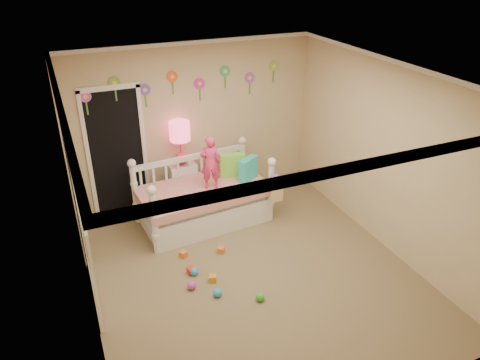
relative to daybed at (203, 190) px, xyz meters
name	(u,v)px	position (x,y,z in m)	size (l,w,h in m)	color
floor	(251,271)	(0.16, -1.43, -0.53)	(4.00, 4.50, 0.01)	#7F684C
ceiling	(254,77)	(0.16, -1.43, 2.07)	(4.00, 4.50, 0.01)	white
back_wall	(194,124)	(0.16, 0.82, 0.77)	(4.00, 0.01, 2.60)	tan
left_wall	(78,219)	(-1.84, -1.43, 0.77)	(0.01, 4.50, 2.60)	tan
right_wall	(387,157)	(2.16, -1.43, 0.77)	(0.01, 4.50, 2.60)	tan
crown_molding	(253,79)	(0.16, -1.43, 2.04)	(4.00, 4.50, 0.06)	white
daybed	(203,190)	(0.00, 0.00, 0.00)	(1.96, 1.05, 1.06)	white
pillow_turquoise	(248,169)	(0.74, -0.03, 0.24)	(0.35, 0.12, 0.35)	#24AEB5
pillow_lime	(233,165)	(0.56, 0.17, 0.25)	(0.39, 0.14, 0.37)	#82E746
child	(210,163)	(0.11, -0.06, 0.47)	(0.30, 0.20, 0.83)	#F33772
nightstand	(183,184)	(-0.13, 0.64, -0.17)	(0.43, 0.33, 0.72)	white
table_lamp	(180,136)	(-0.13, 0.64, 0.66)	(0.33, 0.33, 0.72)	#DF1D54
closet_doorway	(117,152)	(-1.09, 0.81, 0.50)	(0.90, 0.04, 2.07)	black
flower_decals	(186,85)	(0.07, 0.81, 1.41)	(3.40, 0.02, 0.50)	#B2668C
mirror_closet	(82,224)	(-1.80, -1.13, 0.52)	(0.07, 1.30, 2.10)	white
wall_picture	(87,246)	(-1.81, -2.33, 1.02)	(0.05, 0.34, 0.42)	white
hanging_bag	(275,189)	(0.93, -0.57, 0.12)	(0.20, 0.16, 0.36)	beige
toy_scatter	(217,275)	(-0.31, -1.41, -0.48)	(0.80, 1.30, 0.11)	#996666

